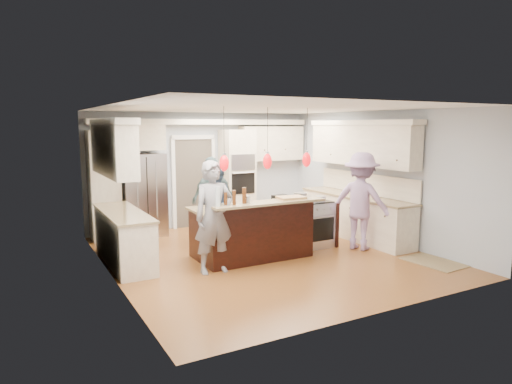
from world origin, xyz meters
The scene contains 23 objects.
ground_plane centered at (0.00, 0.00, 0.00)m, with size 6.00×6.00×0.00m, color #935B28.
room_shell centered at (0.00, 0.00, 1.82)m, with size 5.54×6.04×2.72m.
refrigerator centered at (-1.55, 2.64, 0.90)m, with size 0.90×0.70×1.80m, color #B7B7BC.
oven_column centered at (0.75, 2.67, 1.15)m, with size 0.72×0.69×2.30m.
back_upper_cabinets centered at (-0.75, 2.76, 1.67)m, with size 5.30×0.61×2.54m.
right_counter_run centered at (2.44, 0.30, 1.06)m, with size 0.64×3.10×2.51m.
left_cabinets centered at (-2.44, 0.80, 1.06)m, with size 0.64×2.30×2.51m.
kitchen_island centered at (-0.25, 0.07, 0.49)m, with size 2.10×1.46×1.12m.
island_range centered at (1.16, 0.15, 0.46)m, with size 0.82×0.71×0.92m.
pendant_lights centered at (-0.25, -0.51, 1.80)m, with size 1.75×0.15×1.03m.
person_bar_end centered at (-1.21, -0.45, 0.92)m, with size 0.67×0.44×1.85m, color slate.
person_far_left centered at (-0.37, 1.44, 0.81)m, with size 0.78×0.61×1.61m, color #324561.
person_far_right centered at (-0.35, 1.60, 0.88)m, with size 1.03×0.43×1.76m, color #4D686C.
person_range_side centered at (1.86, -0.49, 0.95)m, with size 1.22×0.70×1.89m, color #9C7CA7.
floor_rug centered at (2.40, -1.82, 0.01)m, with size 0.69×1.01×0.01m, color #997E53.
water_bottle centered at (-1.20, -0.57, 1.28)m, with size 0.07×0.07×0.32m, color silver.
beer_bottle_a centered at (-1.06, -0.56, 1.23)m, with size 0.05×0.05×0.22m, color #48230D.
beer_bottle_b centered at (-0.91, -0.57, 1.24)m, with size 0.06×0.06×0.24m, color #48230D.
beer_bottle_c centered at (-0.70, -0.52, 1.25)m, with size 0.07×0.07×0.27m, color #48230D.
drink_can centered at (-0.63, -0.51, 1.18)m, with size 0.06×0.06×0.12m, color #B7B7BC.
cutting_board centered at (0.26, -0.47, 1.14)m, with size 0.47×0.33×0.04m, color tan.
pot_large centered at (0.99, 0.31, 1.00)m, with size 0.26×0.26×0.15m, color #B7B7BC.
pot_small centered at (1.27, 0.01, 0.97)m, with size 0.21×0.21×0.10m, color #B7B7BC.
Camera 1 is at (-4.10, -7.14, 2.40)m, focal length 32.00 mm.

